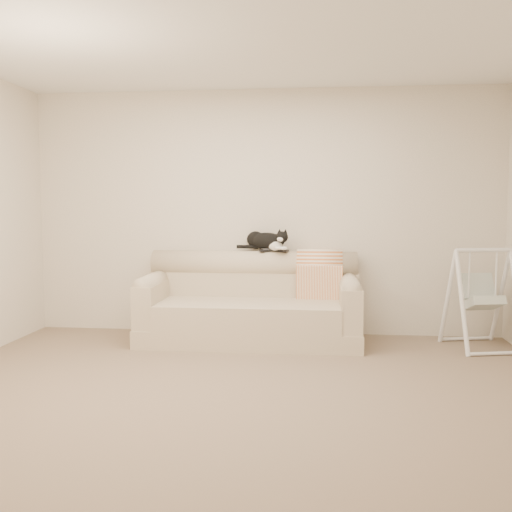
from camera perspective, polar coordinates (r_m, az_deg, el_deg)
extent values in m
plane|color=#74604F|center=(4.35, -1.65, -13.34)|extent=(5.00, 5.00, 0.00)
cube|color=beige|center=(6.12, 0.82, 4.36)|extent=(5.00, 0.04, 2.60)
cube|color=beige|center=(2.17, -8.81, 3.12)|extent=(5.00, 0.04, 2.60)
cube|color=white|center=(4.31, -1.74, 21.47)|extent=(5.00, 4.00, 0.02)
cube|color=tan|center=(5.80, -0.60, -7.73)|extent=(2.20, 0.90, 0.18)
cube|color=tan|center=(5.65, -0.73, -5.90)|extent=(1.80, 0.68, 0.24)
cube|color=tan|center=(6.07, -0.23, -3.90)|extent=(2.20, 0.22, 0.50)
cylinder|color=tan|center=(6.03, -0.23, -0.82)|extent=(2.16, 0.28, 0.28)
cube|color=tan|center=(5.94, -10.17, -4.57)|extent=(0.20, 0.88, 0.42)
cylinder|color=tan|center=(5.91, -10.20, -2.56)|extent=(0.18, 0.84, 0.18)
cube|color=tan|center=(5.72, 9.34, -4.92)|extent=(0.20, 0.88, 0.42)
cylinder|color=tan|center=(5.68, 9.37, -2.84)|extent=(0.18, 0.84, 0.18)
cube|color=black|center=(5.97, 1.17, 0.58)|extent=(0.18, 0.13, 0.02)
cube|color=gray|center=(5.97, 1.17, 0.71)|extent=(0.11, 0.08, 0.01)
cube|color=black|center=(5.96, 2.47, 0.55)|extent=(0.18, 0.11, 0.02)
ellipsoid|color=black|center=(6.01, 1.09, 1.53)|extent=(0.45, 0.34, 0.17)
ellipsoid|color=black|center=(6.09, -0.04, 1.67)|extent=(0.25, 0.24, 0.17)
ellipsoid|color=white|center=(5.93, 1.90, 1.14)|extent=(0.19, 0.16, 0.12)
ellipsoid|color=black|center=(5.88, 2.61, 1.90)|extent=(0.17, 0.17, 0.12)
ellipsoid|color=white|center=(5.83, 2.43, 1.69)|extent=(0.08, 0.08, 0.05)
sphere|color=#BF7272|center=(5.81, 2.32, 1.68)|extent=(0.01, 0.01, 0.01)
cone|color=black|center=(5.90, 2.36, 2.49)|extent=(0.06, 0.07, 0.06)
cone|color=black|center=(5.87, 2.97, 2.47)|extent=(0.08, 0.08, 0.06)
sphere|color=#935F15|center=(5.85, 2.20, 1.96)|extent=(0.02, 0.02, 0.02)
sphere|color=#935F15|center=(5.83, 2.60, 1.95)|extent=(0.02, 0.02, 0.02)
ellipsoid|color=white|center=(5.87, 2.29, 0.81)|extent=(0.11, 0.12, 0.04)
ellipsoid|color=white|center=(5.84, 2.78, 0.79)|extent=(0.11, 0.12, 0.04)
cylinder|color=black|center=(6.07, -0.88, 0.93)|extent=(0.23, 0.05, 0.04)
cylinder|color=#D06726|center=(5.99, 6.36, -0.89)|extent=(0.47, 0.33, 0.33)
cube|color=#D06726|center=(5.85, 6.35, -3.01)|extent=(0.47, 0.09, 0.42)
cylinder|color=white|center=(5.66, 19.92, -4.39)|extent=(0.12, 0.34, 0.96)
cylinder|color=white|center=(5.92, 18.63, -3.95)|extent=(0.12, 0.34, 0.96)
cylinder|color=white|center=(6.17, 23.24, -3.73)|extent=(0.12, 0.34, 0.96)
cylinder|color=white|center=(5.86, 21.80, 0.55)|extent=(0.54, 0.16, 0.04)
cylinder|color=white|center=(5.75, 22.93, -8.96)|extent=(0.54, 0.16, 0.03)
cylinder|color=white|center=(6.25, 20.22, -7.76)|extent=(0.54, 0.16, 0.03)
cube|color=white|center=(5.89, 21.79, -4.40)|extent=(0.37, 0.35, 0.18)
cube|color=white|center=(5.98, 21.25, -2.81)|extent=(0.34, 0.21, 0.25)
cylinder|color=white|center=(5.82, 20.54, -1.69)|extent=(0.02, 0.02, 0.45)
cylinder|color=white|center=(5.95, 22.89, -1.63)|extent=(0.02, 0.02, 0.45)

